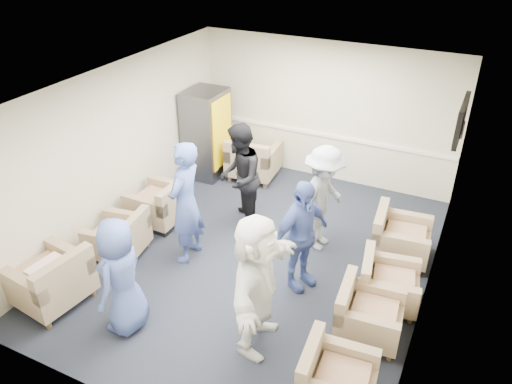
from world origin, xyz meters
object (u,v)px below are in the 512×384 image
at_px(armchair_right_midnear, 365,315).
at_px(vending_machine, 207,134).
at_px(armchair_right_near, 333,380).
at_px(person_mid_left, 186,203).
at_px(person_front_left, 121,276).
at_px(person_front_right, 257,284).
at_px(armchair_left_far, 161,205).
at_px(armchair_right_midfar, 385,284).
at_px(armchair_left_mid, 121,238).
at_px(person_back_left, 240,177).
at_px(person_mid_right, 301,236).
at_px(person_back_right, 323,199).
at_px(armchair_corner, 253,161).
at_px(armchair_right_far, 397,239).
at_px(armchair_left_near, 52,282).

height_order(armchair_right_midnear, vending_machine, vending_machine).
bearing_deg(armchair_right_near, person_mid_left, 56.61).
distance_m(person_front_left, person_front_right, 1.70).
relative_size(vending_machine, person_mid_left, 0.91).
bearing_deg(person_front_right, armchair_left_far, 49.96).
bearing_deg(armchair_right_midfar, armchair_right_near, 165.90).
height_order(armchair_left_mid, person_mid_left, person_mid_left).
distance_m(person_front_left, person_back_left, 2.74).
xyz_separation_m(armchair_left_far, person_mid_right, (2.72, -0.51, 0.50)).
xyz_separation_m(person_front_left, person_back_left, (0.22, 2.73, 0.11)).
relative_size(armchair_left_mid, person_mid_left, 0.46).
distance_m(person_back_left, person_back_right, 1.43).
relative_size(armchair_left_mid, armchair_corner, 0.90).
distance_m(armchair_left_mid, armchair_right_near, 3.94).
bearing_deg(person_back_right, armchair_corner, 58.18).
relative_size(armchair_left_far, person_front_left, 0.54).
distance_m(armchair_right_far, vending_machine, 4.22).
height_order(armchair_right_near, person_front_right, person_front_right).
height_order(armchair_left_far, person_front_left, person_front_left).
bearing_deg(person_back_right, armchair_right_far, -71.43).
xyz_separation_m(armchair_right_far, person_mid_left, (-2.89, -1.39, 0.63)).
distance_m(armchair_right_midnear, vending_machine, 5.02).
relative_size(person_back_right, person_front_right, 0.94).
xyz_separation_m(armchair_right_midnear, vending_machine, (-4.02, 2.95, 0.56)).
xyz_separation_m(armchair_corner, vending_machine, (-0.89, -0.22, 0.51)).
height_order(vending_machine, person_front_left, vending_machine).
bearing_deg(armchair_left_mid, person_mid_left, 105.32).
height_order(armchair_left_mid, person_back_left, person_back_left).
distance_m(armchair_left_far, armchair_right_midfar, 3.92).
height_order(person_back_left, person_mid_right, person_back_left).
relative_size(armchair_left_near, person_front_left, 0.64).
xyz_separation_m(armchair_right_near, armchair_right_far, (0.07, 2.93, 0.02)).
height_order(vending_machine, person_back_left, person_back_left).
xyz_separation_m(armchair_left_mid, armchair_right_near, (3.78, -1.12, -0.01)).
bearing_deg(person_back_right, armchair_right_midfar, -118.37).
relative_size(armchair_right_near, armchair_corner, 0.84).
bearing_deg(person_front_left, armchair_right_midfar, 116.43).
distance_m(armchair_left_mid, person_mid_right, 2.84).
bearing_deg(person_mid_left, armchair_corner, -178.16).
xyz_separation_m(armchair_left_near, armchair_right_midfar, (4.04, 1.96, -0.06)).
xyz_separation_m(armchair_left_far, vending_machine, (-0.20, 1.91, 0.53)).
bearing_deg(person_front_right, armchair_left_near, 94.75).
bearing_deg(person_mid_right, person_front_right, -158.05).
height_order(armchair_left_near, armchair_corner, armchair_corner).
xyz_separation_m(person_front_left, person_mid_right, (1.69, 1.71, 0.04)).
distance_m(armchair_left_mid, person_back_right, 3.17).
xyz_separation_m(armchair_right_midfar, vending_machine, (-4.11, 2.26, 0.57)).
relative_size(armchair_right_far, person_front_right, 0.49).
bearing_deg(armchair_right_midfar, person_front_right, 128.52).
bearing_deg(person_mid_left, armchair_right_far, 112.27).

